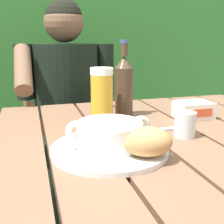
# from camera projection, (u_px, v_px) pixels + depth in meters

# --- Properties ---
(dining_table) EXTENTS (1.28, 0.96, 0.73)m
(dining_table) POSITION_uv_depth(u_px,v_px,m) (128.00, 170.00, 0.79)
(dining_table) COLOR brown
(dining_table) RESTS_ON ground_plane
(hedge_backdrop) EXTENTS (3.41, 0.84, 2.68)m
(hedge_backdrop) POSITION_uv_depth(u_px,v_px,m) (48.00, 19.00, 2.23)
(hedge_backdrop) COLOR #2D6A2A
(hedge_backdrop) RESTS_ON ground_plane
(chair_near_diner) EXTENTS (0.44, 0.46, 0.90)m
(chair_near_diner) POSITION_uv_depth(u_px,v_px,m) (65.00, 134.00, 1.67)
(chair_near_diner) COLOR brown
(chair_near_diner) RESTS_ON ground_plane
(person_eating) EXTENTS (0.48, 0.47, 1.18)m
(person_eating) POSITION_uv_depth(u_px,v_px,m) (67.00, 100.00, 1.42)
(person_eating) COLOR black
(person_eating) RESTS_ON ground_plane
(serving_plate) EXTENTS (0.28, 0.28, 0.01)m
(serving_plate) POSITION_uv_depth(u_px,v_px,m) (109.00, 149.00, 0.69)
(serving_plate) COLOR white
(serving_plate) RESTS_ON dining_table
(soup_bowl) EXTENTS (0.21, 0.16, 0.07)m
(soup_bowl) POSITION_uv_depth(u_px,v_px,m) (109.00, 134.00, 0.68)
(soup_bowl) COLOR white
(soup_bowl) RESTS_ON serving_plate
(bread_roll) EXTENTS (0.13, 0.12, 0.07)m
(bread_roll) POSITION_uv_depth(u_px,v_px,m) (147.00, 141.00, 0.62)
(bread_roll) COLOR tan
(bread_roll) RESTS_ON serving_plate
(beer_glass) EXTENTS (0.07, 0.07, 0.17)m
(beer_glass) POSITION_uv_depth(u_px,v_px,m) (102.00, 95.00, 0.91)
(beer_glass) COLOR gold
(beer_glass) RESTS_ON dining_table
(beer_bottle) EXTENTS (0.06, 0.06, 0.26)m
(beer_bottle) POSITION_uv_depth(u_px,v_px,m) (124.00, 85.00, 0.99)
(beer_bottle) COLOR #443224
(beer_bottle) RESTS_ON dining_table
(water_glass_small) EXTENTS (0.06, 0.06, 0.07)m
(water_glass_small) POSITION_uv_depth(u_px,v_px,m) (185.00, 124.00, 0.78)
(water_glass_small) COLOR silver
(water_glass_small) RESTS_ON dining_table
(butter_tub) EXTENTS (0.12, 0.09, 0.05)m
(butter_tub) POSITION_uv_depth(u_px,v_px,m) (193.00, 110.00, 0.97)
(butter_tub) COLOR white
(butter_tub) RESTS_ON dining_table
(table_knife) EXTENTS (0.16, 0.03, 0.01)m
(table_knife) POSITION_uv_depth(u_px,v_px,m) (148.00, 131.00, 0.83)
(table_knife) COLOR silver
(table_knife) RESTS_ON dining_table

